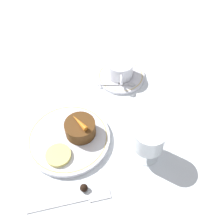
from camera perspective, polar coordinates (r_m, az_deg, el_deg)
The scene contains 11 objects.
ground_plane at distance 0.73m, azimuth -8.07°, elevation -5.12°, with size 3.00×3.00×0.00m, color white.
dinner_plate at distance 0.71m, azimuth -9.46°, elevation -5.63°, with size 0.22×0.22×0.01m.
saucer at distance 0.86m, azimuth 1.93°, elevation 7.79°, with size 0.15×0.15×0.01m.
coffee_cup at distance 0.84m, azimuth 1.78°, elevation 9.36°, with size 0.11×0.08×0.05m.
spoon at distance 0.82m, azimuth 1.92°, elevation 6.00°, with size 0.02×0.12×0.00m.
wine_glass at distance 0.63m, azimuth 8.07°, elevation -6.04°, with size 0.08×0.08×0.11m.
fork at distance 0.64m, azimuth -7.24°, elevation -18.51°, with size 0.05×0.19×0.01m.
dessert_cake at distance 0.70m, azimuth -6.92°, elevation -3.55°, with size 0.08×0.08×0.04m.
carrot_garnish at distance 0.67m, azimuth -7.15°, elevation -2.22°, with size 0.05×0.05×0.01m.
pineapple_slice at distance 0.68m, azimuth -11.60°, elevation -9.19°, with size 0.06×0.06×0.01m.
chocolate_truffle at distance 0.64m, azimuth -6.15°, elevation -16.10°, with size 0.02×0.02×0.02m.
Camera 1 is at (0.39, 0.08, 0.60)m, focal length 42.00 mm.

